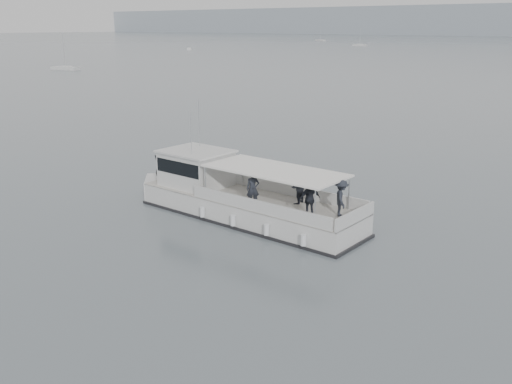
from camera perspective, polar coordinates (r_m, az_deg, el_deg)
The scene contains 2 objects.
ground at distance 25.52m, azimuth 3.51°, elevation -6.82°, with size 1400.00×1400.00×0.00m, color slate.
tour_boat at distance 31.21m, azimuth -2.54°, elevation -0.43°, with size 14.83×3.90×6.21m.
Camera 1 is at (13.78, -18.99, 10.05)m, focal length 40.00 mm.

